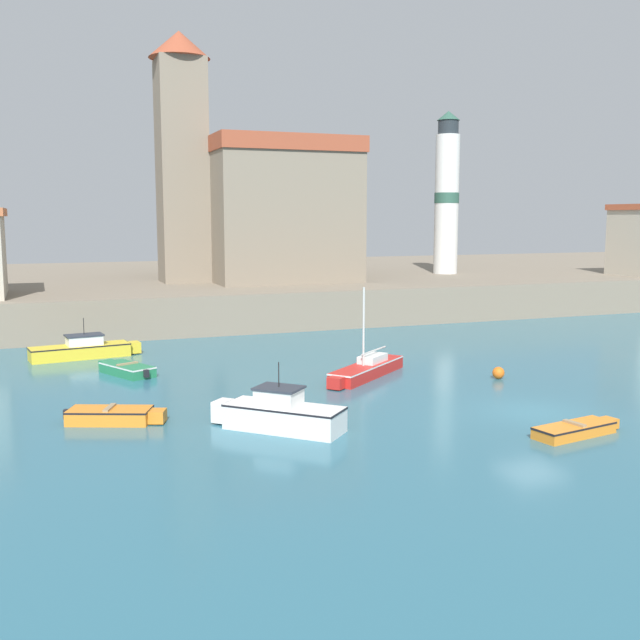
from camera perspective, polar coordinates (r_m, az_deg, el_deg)
ground_plane at (r=30.68m, az=15.93°, el=-6.78°), size 200.00×200.00×0.00m
quay_seawall at (r=69.19m, az=-5.60°, el=2.60°), size 120.00×40.00×2.62m
motorboat_white_0 at (r=27.07m, az=-3.06°, el=-7.14°), size 4.39×4.33×2.47m
dinghy_green_1 at (r=37.62m, az=-14.56°, el=-3.61°), size 2.51×3.73×0.58m
sailboat_red_2 at (r=35.94m, az=3.59°, el=-3.73°), size 5.48×4.77×4.35m
motorboat_yellow_3 at (r=42.59m, az=-17.61°, el=-2.13°), size 5.97×2.24×2.19m
dinghy_orange_5 at (r=27.94m, az=18.93°, el=-7.86°), size 3.73×1.61×0.49m
dinghy_orange_6 at (r=29.04m, az=-15.50°, el=-6.99°), size 3.69×2.31×0.62m
mooring_buoy at (r=36.44m, az=13.44°, el=-3.93°), size 0.57×0.57×0.57m
church at (r=62.63m, az=-4.88°, el=8.75°), size 15.17×17.39×18.72m
lighthouse at (r=67.44m, az=9.63°, el=9.33°), size 2.15×2.15×14.08m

